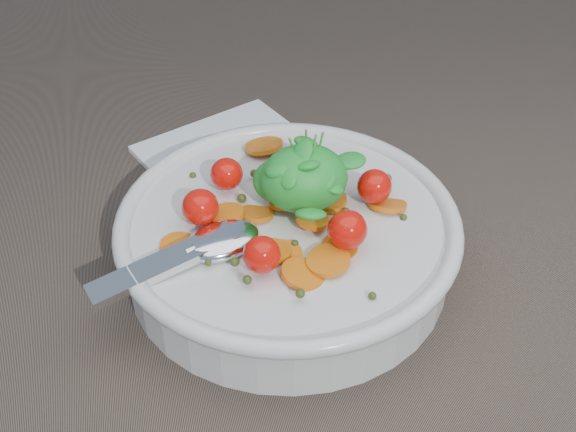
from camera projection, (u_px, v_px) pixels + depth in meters
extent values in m
plane|color=brown|center=(276.00, 263.00, 0.61)|extent=(6.00, 6.00, 0.00)
cylinder|color=silver|center=(288.00, 244.00, 0.59)|extent=(0.26, 0.26, 0.05)
torus|color=silver|center=(288.00, 221.00, 0.57)|extent=(0.28, 0.28, 0.01)
cylinder|color=silver|center=(288.00, 264.00, 0.60)|extent=(0.13, 0.13, 0.01)
cylinder|color=brown|center=(288.00, 244.00, 0.59)|extent=(0.24, 0.24, 0.04)
cylinder|color=orange|center=(193.00, 192.00, 0.61)|extent=(0.04, 0.04, 0.01)
cylinder|color=orange|center=(339.00, 248.00, 0.55)|extent=(0.03, 0.03, 0.01)
cylinder|color=orange|center=(264.00, 146.00, 0.64)|extent=(0.04, 0.04, 0.01)
cylinder|color=orange|center=(312.00, 220.00, 0.56)|extent=(0.03, 0.03, 0.01)
cylinder|color=orange|center=(301.00, 189.00, 0.61)|extent=(0.03, 0.03, 0.01)
cylinder|color=orange|center=(272.00, 251.00, 0.54)|extent=(0.04, 0.04, 0.01)
cylinder|color=orange|center=(299.00, 273.00, 0.53)|extent=(0.03, 0.03, 0.01)
cylinder|color=orange|center=(179.00, 246.00, 0.55)|extent=(0.04, 0.04, 0.01)
cylinder|color=orange|center=(303.00, 274.00, 0.52)|extent=(0.05, 0.05, 0.01)
cylinder|color=orange|center=(328.00, 201.00, 0.59)|extent=(0.04, 0.04, 0.01)
cylinder|color=orange|center=(227.00, 215.00, 0.57)|extent=(0.03, 0.03, 0.01)
cylinder|color=orange|center=(301.00, 201.00, 0.59)|extent=(0.04, 0.04, 0.01)
cylinder|color=orange|center=(286.00, 202.00, 0.59)|extent=(0.04, 0.04, 0.01)
cylinder|color=orange|center=(226.00, 215.00, 0.58)|extent=(0.04, 0.04, 0.01)
cylinder|color=orange|center=(255.00, 214.00, 0.58)|extent=(0.04, 0.04, 0.01)
cylinder|color=orange|center=(387.00, 204.00, 0.59)|extent=(0.04, 0.04, 0.02)
cylinder|color=orange|center=(328.00, 260.00, 0.53)|extent=(0.05, 0.05, 0.01)
cylinder|color=orange|center=(285.00, 255.00, 0.54)|extent=(0.04, 0.04, 0.01)
sphere|color=#354216|center=(403.00, 217.00, 0.57)|extent=(0.01, 0.01, 0.01)
sphere|color=#354216|center=(372.00, 296.00, 0.51)|extent=(0.01, 0.01, 0.01)
sphere|color=#354216|center=(346.00, 212.00, 0.58)|extent=(0.01, 0.01, 0.01)
sphere|color=#354216|center=(254.00, 173.00, 0.61)|extent=(0.01, 0.01, 0.01)
sphere|color=#354216|center=(242.00, 198.00, 0.59)|extent=(0.01, 0.01, 0.01)
sphere|color=#354216|center=(325.00, 192.00, 0.59)|extent=(0.01, 0.01, 0.01)
sphere|color=#354216|center=(387.00, 178.00, 0.60)|extent=(0.01, 0.01, 0.01)
sphere|color=#354216|center=(223.00, 227.00, 0.56)|extent=(0.01, 0.01, 0.01)
sphere|color=#354216|center=(295.00, 244.00, 0.55)|extent=(0.01, 0.01, 0.01)
sphere|color=#354216|center=(315.00, 150.00, 0.64)|extent=(0.01, 0.01, 0.01)
sphere|color=#354216|center=(274.00, 250.00, 0.54)|extent=(0.01, 0.01, 0.01)
sphere|color=#354216|center=(208.00, 263.00, 0.53)|extent=(0.01, 0.01, 0.01)
sphere|color=#354216|center=(300.00, 293.00, 0.50)|extent=(0.01, 0.01, 0.01)
sphere|color=#354216|center=(272.00, 154.00, 0.63)|extent=(0.01, 0.01, 0.01)
sphere|color=#354216|center=(235.00, 262.00, 0.52)|extent=(0.01, 0.01, 0.01)
sphere|color=#354216|center=(193.00, 176.00, 0.62)|extent=(0.01, 0.01, 0.01)
sphere|color=#354216|center=(247.00, 280.00, 0.51)|extent=(0.01, 0.01, 0.01)
sphere|color=#354216|center=(191.00, 255.00, 0.54)|extent=(0.01, 0.01, 0.01)
sphere|color=red|center=(374.00, 186.00, 0.58)|extent=(0.03, 0.03, 0.03)
sphere|color=red|center=(303.00, 162.00, 0.60)|extent=(0.03, 0.03, 0.03)
sphere|color=red|center=(227.00, 174.00, 0.59)|extent=(0.03, 0.03, 0.03)
sphere|color=red|center=(200.00, 207.00, 0.56)|extent=(0.03, 0.03, 0.03)
sphere|color=red|center=(262.00, 255.00, 0.52)|extent=(0.03, 0.03, 0.03)
sphere|color=red|center=(347.00, 230.00, 0.54)|extent=(0.03, 0.03, 0.03)
ellipsoid|color=green|center=(304.00, 178.00, 0.56)|extent=(0.07, 0.06, 0.05)
ellipsoid|color=green|center=(278.00, 181.00, 0.57)|extent=(0.04, 0.04, 0.03)
ellipsoid|color=green|center=(304.00, 181.00, 0.55)|extent=(0.02, 0.02, 0.01)
ellipsoid|color=green|center=(305.00, 160.00, 0.57)|extent=(0.02, 0.02, 0.01)
ellipsoid|color=green|center=(304.00, 168.00, 0.56)|extent=(0.02, 0.02, 0.01)
ellipsoid|color=green|center=(308.00, 165.00, 0.54)|extent=(0.02, 0.02, 0.02)
ellipsoid|color=green|center=(290.00, 172.00, 0.55)|extent=(0.02, 0.02, 0.02)
ellipsoid|color=green|center=(291.00, 175.00, 0.55)|extent=(0.03, 0.02, 0.02)
ellipsoid|color=green|center=(302.00, 159.00, 0.56)|extent=(0.03, 0.02, 0.01)
ellipsoid|color=green|center=(311.00, 214.00, 0.53)|extent=(0.03, 0.03, 0.02)
ellipsoid|color=green|center=(301.00, 168.00, 0.55)|extent=(0.03, 0.03, 0.02)
ellipsoid|color=green|center=(302.00, 173.00, 0.56)|extent=(0.01, 0.02, 0.01)
ellipsoid|color=green|center=(325.00, 181.00, 0.56)|extent=(0.03, 0.02, 0.01)
ellipsoid|color=green|center=(320.00, 170.00, 0.57)|extent=(0.03, 0.03, 0.03)
ellipsoid|color=green|center=(332.00, 185.00, 0.55)|extent=(0.02, 0.03, 0.02)
ellipsoid|color=green|center=(287.00, 161.00, 0.55)|extent=(0.03, 0.03, 0.02)
ellipsoid|color=green|center=(281.00, 168.00, 0.55)|extent=(0.03, 0.03, 0.02)
ellipsoid|color=green|center=(302.00, 153.00, 0.55)|extent=(0.03, 0.03, 0.02)
ellipsoid|color=green|center=(306.00, 143.00, 0.59)|extent=(0.02, 0.02, 0.01)
ellipsoid|color=green|center=(300.00, 174.00, 0.55)|extent=(0.03, 0.03, 0.01)
ellipsoid|color=green|center=(351.00, 161.00, 0.57)|extent=(0.03, 0.03, 0.01)
ellipsoid|color=green|center=(317.00, 157.00, 0.56)|extent=(0.03, 0.03, 0.02)
ellipsoid|color=green|center=(288.00, 178.00, 0.54)|extent=(0.02, 0.02, 0.02)
ellipsoid|color=green|center=(323.00, 178.00, 0.55)|extent=(0.03, 0.03, 0.02)
cylinder|color=#4C8C33|center=(296.00, 156.00, 0.56)|extent=(0.02, 0.01, 0.04)
cylinder|color=#4C8C33|center=(307.00, 155.00, 0.57)|extent=(0.00, 0.01, 0.05)
cylinder|color=#4C8C33|center=(317.00, 157.00, 0.56)|extent=(0.01, 0.00, 0.05)
cylinder|color=#4C8C33|center=(313.00, 163.00, 0.56)|extent=(0.01, 0.01, 0.04)
ellipsoid|color=silver|center=(222.00, 241.00, 0.55)|extent=(0.07, 0.06, 0.02)
cube|color=silver|center=(164.00, 264.00, 0.53)|extent=(0.12, 0.06, 0.02)
cylinder|color=silver|center=(199.00, 248.00, 0.54)|extent=(0.02, 0.02, 0.01)
cube|color=white|center=(231.00, 154.00, 0.73)|extent=(0.20, 0.19, 0.01)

